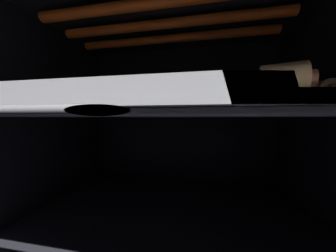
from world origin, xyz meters
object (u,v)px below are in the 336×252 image
at_px(pig_in_blanket_mid_2, 318,92).
at_px(pig_in_blanket_mid_5, 188,104).
at_px(heating_element, 165,14).
at_px(oven_rack_mid, 165,115).
at_px(baking_tray_mid, 165,109).
at_px(pig_in_blanket_mid_0, 244,95).
at_px(pig_in_blanket_mid_4, 281,81).
at_px(pig_in_blanket_mid_1, 125,99).
at_px(pig_in_blanket_mid_3, 150,99).

bearing_deg(pig_in_blanket_mid_2, pig_in_blanket_mid_5, 139.56).
bearing_deg(heating_element, oven_rack_mid, 90.00).
bearing_deg(baking_tray_mid, oven_rack_mid, 90.00).
relative_size(baking_tray_mid, pig_in_blanket_mid_2, 8.48).
xyz_separation_m(pig_in_blanket_mid_0, pig_in_blanket_mid_4, (0.01, -0.10, 0.00)).
height_order(pig_in_blanket_mid_1, pig_in_blanket_mid_4, pig_in_blanket_mid_4).
bearing_deg(pig_in_blanket_mid_1, oven_rack_mid, 2.79).
xyz_separation_m(pig_in_blanket_mid_2, pig_in_blanket_mid_4, (-0.07, -0.06, 0.00)).
bearing_deg(pig_in_blanket_mid_1, pig_in_blanket_mid_2, -7.77).
relative_size(pig_in_blanket_mid_4, pig_in_blanket_mid_5, 0.99).
bearing_deg(pig_in_blanket_mid_2, pig_in_blanket_mid_0, 156.79).
distance_m(pig_in_blanket_mid_0, pig_in_blanket_mid_4, 0.10).
xyz_separation_m(pig_in_blanket_mid_0, pig_in_blanket_mid_5, (-0.09, 0.11, -0.00)).
distance_m(oven_rack_mid, pig_in_blanket_mid_2, 0.21).
distance_m(baking_tray_mid, pig_in_blanket_mid_1, 0.07).
relative_size(oven_rack_mid, pig_in_blanket_mid_4, 9.59).
relative_size(baking_tray_mid, pig_in_blanket_mid_1, 10.27).
height_order(oven_rack_mid, pig_in_blanket_mid_4, pig_in_blanket_mid_4).
bearing_deg(pig_in_blanket_mid_5, pig_in_blanket_mid_4, -64.29).
relative_size(pig_in_blanket_mid_0, pig_in_blanket_mid_1, 1.34).
distance_m(heating_element, baking_tray_mid, 0.16).
distance_m(pig_in_blanket_mid_2, pig_in_blanket_mid_5, 0.22).
bearing_deg(pig_in_blanket_mid_0, pig_in_blanket_mid_3, 175.72).
xyz_separation_m(pig_in_blanket_mid_0, pig_in_blanket_mid_1, (-0.20, 0.00, -0.00)).
bearing_deg(pig_in_blanket_mid_5, oven_rack_mid, -107.71).
xyz_separation_m(heating_element, baking_tray_mid, (0.00, 0.00, -0.16)).
distance_m(pig_in_blanket_mid_3, pig_in_blanket_mid_4, 0.19).
height_order(pig_in_blanket_mid_2, pig_in_blanket_mid_4, pig_in_blanket_mid_4).
distance_m(pig_in_blanket_mid_2, pig_in_blanket_mid_3, 0.23).
bearing_deg(baking_tray_mid, pig_in_blanket_mid_3, 172.44).
relative_size(oven_rack_mid, pig_in_blanket_mid_0, 8.19).
xyz_separation_m(heating_element, pig_in_blanket_mid_5, (0.03, 0.10, -0.14)).
relative_size(heating_element, pig_in_blanket_mid_0, 6.87).
distance_m(pig_in_blanket_mid_2, pig_in_blanket_mid_4, 0.09).
height_order(baking_tray_mid, pig_in_blanket_mid_5, pig_in_blanket_mid_5).
xyz_separation_m(heating_element, pig_in_blanket_mid_1, (-0.07, -0.00, -0.14)).
bearing_deg(baking_tray_mid, heating_element, 0.00).
height_order(heating_element, pig_in_blanket_mid_1, heating_element).
bearing_deg(pig_in_blanket_mid_0, pig_in_blanket_mid_1, 178.76).
bearing_deg(oven_rack_mid, pig_in_blanket_mid_2, -11.42).
bearing_deg(pig_in_blanket_mid_2, pig_in_blanket_mid_4, -137.78).
height_order(pig_in_blanket_mid_1, pig_in_blanket_mid_2, same).
distance_m(heating_element, pig_in_blanket_mid_0, 0.19).
bearing_deg(pig_in_blanket_mid_1, pig_in_blanket_mid_3, 9.32).
bearing_deg(pig_in_blanket_mid_2, pig_in_blanket_mid_1, 172.23).
bearing_deg(pig_in_blanket_mid_4, heating_element, 141.96).
bearing_deg(pig_in_blanket_mid_3, pig_in_blanket_mid_5, 58.57).
bearing_deg(oven_rack_mid, pig_in_blanket_mid_3, 172.44).
bearing_deg(oven_rack_mid, pig_in_blanket_mid_1, -177.21).
distance_m(pig_in_blanket_mid_0, pig_in_blanket_mid_3, 0.15).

